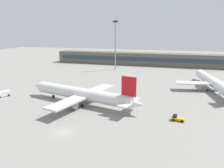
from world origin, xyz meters
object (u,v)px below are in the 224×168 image
object	(u,v)px
airplane_mid	(213,82)
floodlight_tower_west	(115,42)
baggage_tug_yellow	(177,118)
airplane_near	(81,94)
service_van_white	(3,94)

from	to	relation	value
airplane_mid	floodlight_tower_west	bearing A→B (deg)	146.61
airplane_mid	baggage_tug_yellow	distance (m)	40.94
airplane_near	baggage_tug_yellow	xyz separation A→B (m)	(32.23, -6.08, -2.76)
airplane_mid	service_van_white	distance (m)	86.22
service_van_white	floodlight_tower_west	xyz separation A→B (m)	(26.84, 67.63, 16.46)
baggage_tug_yellow	service_van_white	world-z (taller)	service_van_white
baggage_tug_yellow	service_van_white	distance (m)	65.03
airplane_near	floodlight_tower_west	size ratio (longest dim) A/B	1.50
airplane_mid	baggage_tug_yellow	xyz separation A→B (m)	(-14.89, -38.04, -2.67)
baggage_tug_yellow	floodlight_tower_west	distance (m)	83.89
service_van_white	baggage_tug_yellow	bearing A→B (deg)	-4.65
airplane_near	service_van_white	xyz separation A→B (m)	(-32.58, -0.81, -2.44)
airplane_near	airplane_mid	bearing A→B (deg)	34.15
floodlight_tower_west	airplane_near	bearing A→B (deg)	-85.09
floodlight_tower_west	baggage_tug_yellow	bearing A→B (deg)	-62.48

